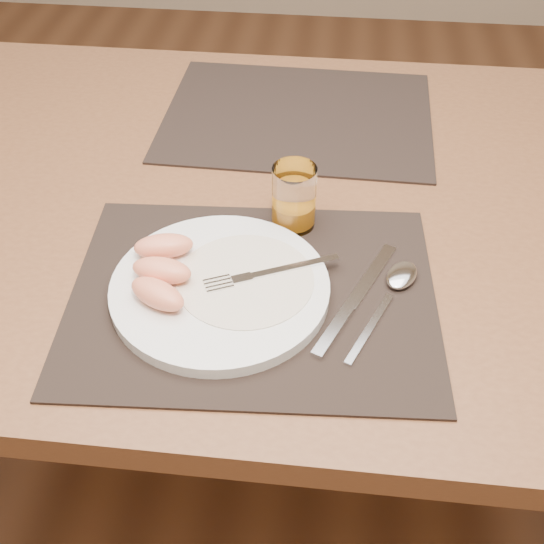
{
  "coord_description": "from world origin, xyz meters",
  "views": [
    {
      "loc": [
        0.1,
        -0.81,
        1.35
      ],
      "look_at": [
        0.03,
        -0.19,
        0.77
      ],
      "focal_mm": 45.0,
      "sensor_mm": 36.0,
      "label": 1
    }
  ],
  "objects_px": {
    "placemat_near": "(253,295)",
    "knife": "(350,307)",
    "placemat_far": "(298,116)",
    "table": "(267,235)",
    "spoon": "(397,282)",
    "plate": "(220,288)",
    "juice_glass": "(294,200)",
    "fork": "(261,274)"
  },
  "relations": [
    {
      "from": "table",
      "to": "placemat_far",
      "type": "height_order",
      "value": "placemat_far"
    },
    {
      "from": "placemat_far",
      "to": "juice_glass",
      "type": "distance_m",
      "value": 0.3
    },
    {
      "from": "table",
      "to": "plate",
      "type": "height_order",
      "value": "plate"
    },
    {
      "from": "plate",
      "to": "fork",
      "type": "xyz_separation_m",
      "value": [
        0.05,
        0.02,
        0.01
      ]
    },
    {
      "from": "plate",
      "to": "spoon",
      "type": "height_order",
      "value": "plate"
    },
    {
      "from": "placemat_near",
      "to": "fork",
      "type": "relative_size",
      "value": 2.72
    },
    {
      "from": "knife",
      "to": "table",
      "type": "bearing_deg",
      "value": 119.0
    },
    {
      "from": "table",
      "to": "placemat_far",
      "type": "distance_m",
      "value": 0.24
    },
    {
      "from": "table",
      "to": "spoon",
      "type": "bearing_deg",
      "value": -44.98
    },
    {
      "from": "spoon",
      "to": "fork",
      "type": "bearing_deg",
      "value": -174.14
    },
    {
      "from": "table",
      "to": "knife",
      "type": "distance_m",
      "value": 0.28
    },
    {
      "from": "placemat_far",
      "to": "juice_glass",
      "type": "height_order",
      "value": "juice_glass"
    },
    {
      "from": "table",
      "to": "plate",
      "type": "distance_m",
      "value": 0.24
    },
    {
      "from": "fork",
      "to": "knife",
      "type": "relative_size",
      "value": 0.8
    },
    {
      "from": "placemat_far",
      "to": "fork",
      "type": "distance_m",
      "value": 0.42
    },
    {
      "from": "spoon",
      "to": "table",
      "type": "bearing_deg",
      "value": 135.02
    },
    {
      "from": "table",
      "to": "placemat_near",
      "type": "relative_size",
      "value": 3.11
    },
    {
      "from": "placemat_far",
      "to": "plate",
      "type": "distance_m",
      "value": 0.45
    },
    {
      "from": "table",
      "to": "juice_glass",
      "type": "distance_m",
      "value": 0.16
    },
    {
      "from": "placemat_far",
      "to": "knife",
      "type": "distance_m",
      "value": 0.46
    },
    {
      "from": "placemat_near",
      "to": "plate",
      "type": "height_order",
      "value": "plate"
    },
    {
      "from": "placemat_near",
      "to": "plate",
      "type": "distance_m",
      "value": 0.04
    },
    {
      "from": "plate",
      "to": "spoon",
      "type": "distance_m",
      "value": 0.22
    },
    {
      "from": "placemat_near",
      "to": "knife",
      "type": "distance_m",
      "value": 0.12
    },
    {
      "from": "fork",
      "to": "juice_glass",
      "type": "xyz_separation_m",
      "value": [
        0.03,
        0.13,
        0.02
      ]
    },
    {
      "from": "table",
      "to": "knife",
      "type": "relative_size",
      "value": 6.73
    },
    {
      "from": "plate",
      "to": "knife",
      "type": "height_order",
      "value": "plate"
    },
    {
      "from": "juice_glass",
      "to": "table",
      "type": "bearing_deg",
      "value": 121.41
    },
    {
      "from": "placemat_near",
      "to": "knife",
      "type": "bearing_deg",
      "value": -5.52
    },
    {
      "from": "fork",
      "to": "juice_glass",
      "type": "bearing_deg",
      "value": 77.01
    },
    {
      "from": "spoon",
      "to": "juice_glass",
      "type": "height_order",
      "value": "juice_glass"
    },
    {
      "from": "fork",
      "to": "spoon",
      "type": "bearing_deg",
      "value": 5.86
    },
    {
      "from": "placemat_far",
      "to": "spoon",
      "type": "distance_m",
      "value": 0.44
    },
    {
      "from": "fork",
      "to": "knife",
      "type": "bearing_deg",
      "value": -14.29
    },
    {
      "from": "placemat_near",
      "to": "spoon",
      "type": "relative_size",
      "value": 2.44
    },
    {
      "from": "plate",
      "to": "placemat_near",
      "type": "bearing_deg",
      "value": 3.75
    },
    {
      "from": "knife",
      "to": "spoon",
      "type": "height_order",
      "value": "spoon"
    },
    {
      "from": "placemat_near",
      "to": "placemat_far",
      "type": "height_order",
      "value": "same"
    },
    {
      "from": "table",
      "to": "juice_glass",
      "type": "relative_size",
      "value": 15.49
    },
    {
      "from": "plate",
      "to": "spoon",
      "type": "relative_size",
      "value": 1.46
    },
    {
      "from": "fork",
      "to": "placemat_near",
      "type": "bearing_deg",
      "value": -115.45
    },
    {
      "from": "placemat_far",
      "to": "table",
      "type": "bearing_deg",
      "value": -97.32
    }
  ]
}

